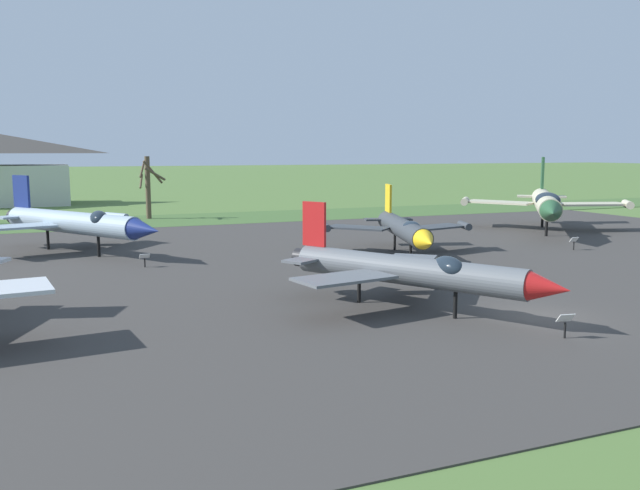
% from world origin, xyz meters
% --- Properties ---
extents(ground_plane, '(600.00, 600.00, 0.00)m').
position_xyz_m(ground_plane, '(0.00, 0.00, 0.00)').
color(ground_plane, '#4C6B33').
extents(asphalt_apron, '(75.64, 48.73, 0.05)m').
position_xyz_m(asphalt_apron, '(0.00, 14.62, 0.03)').
color(asphalt_apron, '#383533').
rests_on(asphalt_apron, ground).
extents(grass_verge_strip, '(135.64, 12.00, 0.06)m').
position_xyz_m(grass_verge_strip, '(0.00, 44.99, 0.03)').
color(grass_verge_strip, '#3E5E2D').
rests_on(grass_verge_strip, ground).
extents(jet_fighter_front_left, '(11.22, 14.02, 5.11)m').
position_xyz_m(jet_fighter_front_left, '(-16.62, 25.40, 2.15)').
color(jet_fighter_front_left, '#8EA3B2').
rests_on(jet_fighter_front_left, ground).
extents(info_placard_front_left, '(0.61, 0.28, 0.85)m').
position_xyz_m(info_placard_front_left, '(-13.18, 18.29, 0.55)').
color(info_placard_front_left, black).
rests_on(info_placard_front_left, ground).
extents(jet_fighter_rear_center, '(14.66, 15.66, 6.27)m').
position_xyz_m(jet_fighter_rear_center, '(20.34, 22.91, 2.52)').
color(jet_fighter_rear_center, '#B7B293').
rests_on(jet_fighter_rear_center, ground).
extents(info_placard_rear_center, '(0.59, 0.31, 0.96)m').
position_xyz_m(info_placard_rear_center, '(15.11, 13.98, 0.62)').
color(info_placard_rear_center, black).
rests_on(info_placard_rear_center, ground).
extents(jet_fighter_rear_left, '(10.20, 13.24, 4.44)m').
position_xyz_m(jet_fighter_rear_left, '(2.90, 16.13, 1.86)').
color(jet_fighter_rear_left, '#33383D').
rests_on(jet_fighter_rear_left, ground).
extents(info_placard_rear_left, '(0.64, 0.31, 1.09)m').
position_xyz_m(info_placard_rear_left, '(1.04, 9.91, 0.70)').
color(info_placard_rear_left, black).
rests_on(info_placard_rear_left, ground).
extents(jet_fighter_rear_right, '(9.00, 11.84, 4.47)m').
position_xyz_m(jet_fighter_rear_right, '(-4.30, 2.88, 1.82)').
color(jet_fighter_rear_right, '#565B60').
rests_on(jet_fighter_rear_right, ground).
extents(info_placard_rear_right, '(0.65, 0.40, 0.97)m').
position_xyz_m(info_placard_rear_right, '(-1.21, -2.92, 0.64)').
color(info_placard_rear_right, black).
rests_on(info_placard_rear_right, ground).
extents(bare_tree_center, '(2.63, 2.64, 6.31)m').
position_xyz_m(bare_tree_center, '(-8.69, 47.15, 3.47)').
color(bare_tree_center, brown).
rests_on(bare_tree_center, ground).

